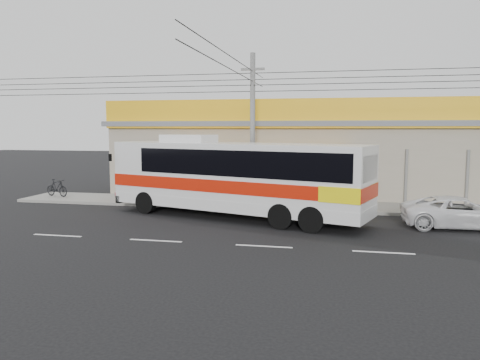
{
  "coord_description": "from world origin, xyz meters",
  "views": [
    {
      "loc": [
        2.45,
        -18.25,
        4.09
      ],
      "look_at": [
        -1.79,
        2.0,
        1.8
      ],
      "focal_mm": 35.0,
      "sensor_mm": 36.0,
      "label": 1
    }
  ],
  "objects_px": {
    "coach_bus": "(238,174)",
    "motorbike_red": "(132,191)",
    "utility_pole": "(253,81)",
    "motorbike_dark": "(57,188)",
    "white_car": "(461,213)"
  },
  "relations": [
    {
      "from": "coach_bus",
      "to": "motorbike_red",
      "type": "relative_size",
      "value": 6.33
    },
    {
      "from": "utility_pole",
      "to": "motorbike_dark",
      "type": "bearing_deg",
      "value": 172.6
    },
    {
      "from": "motorbike_red",
      "to": "utility_pole",
      "type": "relative_size",
      "value": 0.06
    },
    {
      "from": "motorbike_dark",
      "to": "motorbike_red",
      "type": "bearing_deg",
      "value": -78.55
    },
    {
      "from": "motorbike_red",
      "to": "motorbike_dark",
      "type": "height_order",
      "value": "motorbike_red"
    },
    {
      "from": "coach_bus",
      "to": "utility_pole",
      "type": "xyz_separation_m",
      "value": [
        0.27,
        2.07,
        4.32
      ]
    },
    {
      "from": "coach_bus",
      "to": "motorbike_dark",
      "type": "relative_size",
      "value": 7.48
    },
    {
      "from": "motorbike_red",
      "to": "white_car",
      "type": "distance_m",
      "value": 16.36
    },
    {
      "from": "white_car",
      "to": "utility_pole",
      "type": "xyz_separation_m",
      "value": [
        -9.12,
        2.24,
        5.7
      ]
    },
    {
      "from": "motorbike_dark",
      "to": "white_car",
      "type": "distance_m",
      "value": 21.29
    },
    {
      "from": "motorbike_dark",
      "to": "white_car",
      "type": "bearing_deg",
      "value": -83.38
    },
    {
      "from": "coach_bus",
      "to": "utility_pole",
      "type": "height_order",
      "value": "utility_pole"
    },
    {
      "from": "utility_pole",
      "to": "white_car",
      "type": "bearing_deg",
      "value": -13.82
    },
    {
      "from": "white_car",
      "to": "utility_pole",
      "type": "bearing_deg",
      "value": 74.25
    },
    {
      "from": "coach_bus",
      "to": "motorbike_red",
      "type": "distance_m",
      "value": 7.46
    }
  ]
}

